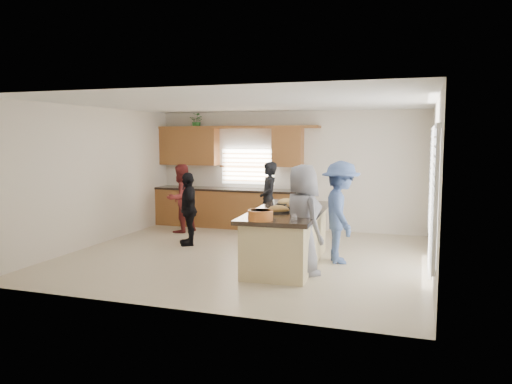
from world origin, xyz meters
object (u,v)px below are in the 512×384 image
(island, at_px, (287,238))
(woman_right_back, at_px, (341,212))
(woman_left_front, at_px, (188,209))
(salad_bowl, at_px, (260,215))
(woman_left_back, at_px, (269,200))
(woman_left_mid, at_px, (181,198))
(woman_right_front, at_px, (302,220))

(island, distance_m, woman_right_back, 1.04)
(island, xyz_separation_m, woman_left_front, (-2.31, 0.89, 0.29))
(woman_left_front, bearing_deg, salad_bowl, 14.68)
(woman_left_front, height_order, woman_right_back, woman_right_back)
(woman_left_back, relative_size, woman_left_front, 1.12)
(woman_left_mid, bearing_deg, woman_left_back, 111.73)
(woman_left_back, height_order, woman_right_back, woman_right_back)
(salad_bowl, bearing_deg, woman_right_front, 52.17)
(salad_bowl, xyz_separation_m, woman_left_front, (-2.21, 2.07, -0.29))
(woman_left_front, bearing_deg, woman_left_mid, -178.88)
(woman_left_mid, relative_size, woman_left_front, 1.06)
(salad_bowl, distance_m, woman_right_back, 1.87)
(salad_bowl, bearing_deg, woman_left_front, 136.81)
(salad_bowl, bearing_deg, woman_left_back, 104.85)
(woman_right_front, bearing_deg, woman_left_mid, 10.66)
(salad_bowl, relative_size, woman_left_front, 0.26)
(woman_left_front, xyz_separation_m, woman_right_back, (3.16, -0.47, 0.15))
(woman_right_front, bearing_deg, island, -6.62)
(woman_left_back, xyz_separation_m, woman_right_back, (1.83, -1.70, 0.06))
(woman_left_back, distance_m, woman_left_mid, 2.11)
(woman_right_back, height_order, woman_right_front, woman_right_back)
(woman_right_back, distance_m, woman_right_front, 1.07)
(salad_bowl, height_order, woman_left_mid, woman_left_mid)
(island, bearing_deg, woman_left_back, 111.78)
(island, bearing_deg, woman_right_front, -57.26)
(woman_left_back, relative_size, woman_right_back, 0.93)
(woman_right_front, bearing_deg, woman_right_back, -67.46)
(woman_left_back, distance_m, woman_right_front, 3.00)
(woman_left_mid, bearing_deg, woman_right_back, 87.70)
(woman_left_back, xyz_separation_m, woman_right_front, (1.37, -2.67, 0.05))
(woman_left_front, height_order, woman_right_front, woman_right_front)
(woman_left_mid, bearing_deg, island, 76.58)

